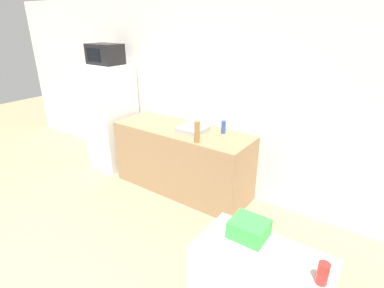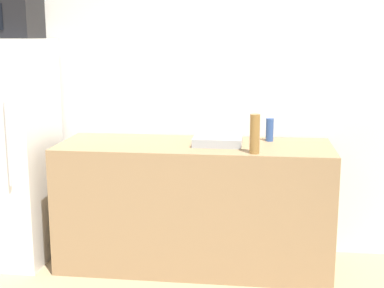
{
  "view_description": "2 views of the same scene",
  "coord_description": "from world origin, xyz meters",
  "px_view_note": "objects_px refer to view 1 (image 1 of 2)",
  "views": [
    {
      "loc": [
        2.44,
        -0.25,
        2.29
      ],
      "look_at": [
        0.67,
        2.23,
        1.01
      ],
      "focal_mm": 28.0,
      "sensor_mm": 36.0,
      "label": 1
    },
    {
      "loc": [
        0.57,
        -0.98,
        1.67
      ],
      "look_at": [
        0.21,
        1.97,
        1.08
      ],
      "focal_mm": 50.0,
      "sensor_mm": 36.0,
      "label": 2
    }
  ],
  "objects_px": {
    "basket": "(249,229)",
    "jar": "(323,273)",
    "bottle_tall": "(197,132)",
    "microwave": "(105,54)",
    "refrigerator": "(112,117)",
    "bottle_short": "(224,127)"
  },
  "relations": [
    {
      "from": "basket",
      "to": "jar",
      "type": "height_order",
      "value": "jar"
    },
    {
      "from": "bottle_tall",
      "to": "basket",
      "type": "relative_size",
      "value": 1.17
    },
    {
      "from": "microwave",
      "to": "bottle_tall",
      "type": "distance_m",
      "value": 1.99
    },
    {
      "from": "bottle_tall",
      "to": "basket",
      "type": "distance_m",
      "value": 1.84
    },
    {
      "from": "refrigerator",
      "to": "bottle_short",
      "type": "distance_m",
      "value": 1.94
    },
    {
      "from": "refrigerator",
      "to": "basket",
      "type": "height_order",
      "value": "refrigerator"
    },
    {
      "from": "refrigerator",
      "to": "microwave",
      "type": "relative_size",
      "value": 3.2
    },
    {
      "from": "microwave",
      "to": "jar",
      "type": "relative_size",
      "value": 4.04
    },
    {
      "from": "basket",
      "to": "jar",
      "type": "bearing_deg",
      "value": -13.58
    },
    {
      "from": "basket",
      "to": "bottle_short",
      "type": "bearing_deg",
      "value": 124.11
    },
    {
      "from": "bottle_short",
      "to": "jar",
      "type": "bearing_deg",
      "value": -48.44
    },
    {
      "from": "microwave",
      "to": "bottle_short",
      "type": "distance_m",
      "value": 2.1
    },
    {
      "from": "basket",
      "to": "jar",
      "type": "relative_size",
      "value": 1.75
    },
    {
      "from": "refrigerator",
      "to": "microwave",
      "type": "bearing_deg",
      "value": -111.09
    },
    {
      "from": "bottle_tall",
      "to": "bottle_short",
      "type": "distance_m",
      "value": 0.46
    },
    {
      "from": "refrigerator",
      "to": "microwave",
      "type": "height_order",
      "value": "microwave"
    },
    {
      "from": "bottle_short",
      "to": "bottle_tall",
      "type": "bearing_deg",
      "value": -103.33
    },
    {
      "from": "bottle_short",
      "to": "microwave",
      "type": "bearing_deg",
      "value": -173.68
    },
    {
      "from": "refrigerator",
      "to": "bottle_tall",
      "type": "bearing_deg",
      "value": -7.42
    },
    {
      "from": "refrigerator",
      "to": "bottle_tall",
      "type": "height_order",
      "value": "refrigerator"
    },
    {
      "from": "refrigerator",
      "to": "bottle_short",
      "type": "xyz_separation_m",
      "value": [
        1.93,
        0.21,
        0.17
      ]
    },
    {
      "from": "refrigerator",
      "to": "jar",
      "type": "xyz_separation_m",
      "value": [
        3.58,
        -1.65,
        0.25
      ]
    }
  ]
}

